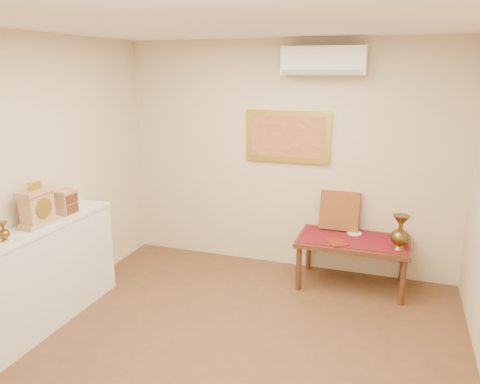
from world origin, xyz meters
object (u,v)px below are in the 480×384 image
at_px(brass_urn_tall, 401,228).
at_px(low_table, 353,245).
at_px(mantel_clock, 37,207).
at_px(display_ledge, 33,281).
at_px(wooden_chest, 66,202).

xyz_separation_m(brass_urn_tall, low_table, (-0.47, 0.14, -0.29)).
relative_size(mantel_clock, low_table, 0.34).
bearing_deg(mantel_clock, low_table, 33.09).
bearing_deg(low_table, display_ledge, -144.90).
relative_size(wooden_chest, low_table, 0.20).
xyz_separation_m(display_ledge, wooden_chest, (0.02, 0.51, 0.61)).
xyz_separation_m(display_ledge, mantel_clock, (0.01, 0.14, 0.66)).
xyz_separation_m(brass_urn_tall, wooden_chest, (-3.13, -1.22, 0.32)).
bearing_deg(display_ledge, wooden_chest, 88.29).
distance_m(display_ledge, wooden_chest, 0.80).
distance_m(brass_urn_tall, mantel_clock, 3.54).
height_order(display_ledge, low_table, display_ledge).
distance_m(display_ledge, mantel_clock, 0.68).
bearing_deg(wooden_chest, brass_urn_tall, 21.30).
bearing_deg(display_ledge, low_table, 35.10).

